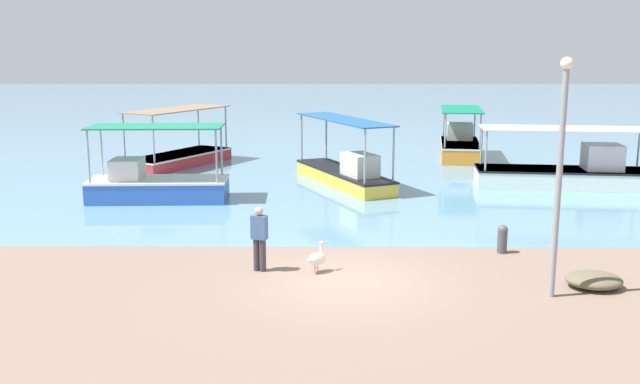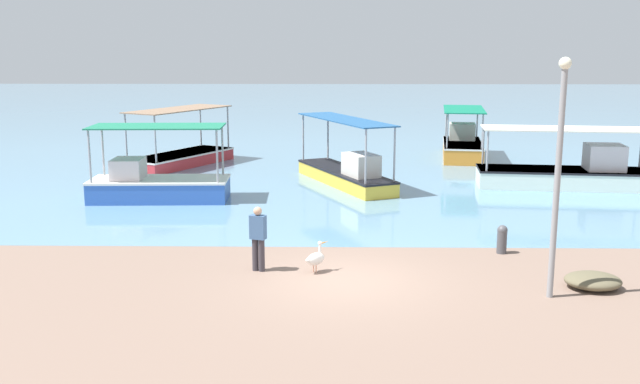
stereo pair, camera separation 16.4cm
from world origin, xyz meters
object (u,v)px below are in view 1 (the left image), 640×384
object	(u,v)px
fishing_boat_far_right	(179,155)
fishing_boat_outer	(568,172)
fishing_boat_far_left	(155,183)
pelican	(317,258)
lamp_post	(560,165)
fishing_boat_center	(460,145)
fishing_boat_near_left	(346,171)
net_pile	(594,280)
fisherman_standing	(259,237)
mooring_bollard	(502,238)

from	to	relation	value
fishing_boat_far_right	fishing_boat_outer	world-z (taller)	fishing_boat_far_right
fishing_boat_far_left	pelican	xyz separation A→B (m)	(6.19, -8.64, -0.27)
fishing_boat_far_right	lamp_post	bearing A→B (deg)	-55.89
fishing_boat_center	fishing_boat_far_left	size ratio (longest dim) A/B	1.04
fishing_boat_near_left	fishing_boat_far_left	xyz separation A→B (m)	(-7.23, -3.02, 0.04)
fishing_boat_far_left	pelican	size ratio (longest dim) A/B	6.49
fishing_boat_outer	pelican	size ratio (longest dim) A/B	8.89
fishing_boat_center	net_pile	distance (m)	20.42
fishing_boat_center	pelican	distance (m)	20.59
fishing_boat_center	lamp_post	world-z (taller)	lamp_post
fishing_boat_outer	net_pile	distance (m)	12.97
fishing_boat_far_right	fisherman_standing	size ratio (longest dim) A/B	3.66
fishing_boat_near_left	mooring_bollard	bearing A→B (deg)	-67.27
lamp_post	fishing_boat_far_left	bearing A→B (deg)	138.29
fishing_boat_far_right	pelican	size ratio (longest dim) A/B	7.73
pelican	lamp_post	bearing A→B (deg)	-17.63
fishing_boat_center	fishing_boat_far_right	xyz separation A→B (m)	(-14.10, -2.73, -0.15)
fishing_boat_near_left	net_pile	bearing A→B (deg)	-66.21
fishing_boat_center	fishing_boat_far_right	distance (m)	14.36
fishing_boat_center	net_pile	size ratio (longest dim) A/B	4.02
fishing_boat_far_left	lamp_post	xyz separation A→B (m)	(11.64, -10.37, 2.44)
fishing_boat_far_right	pelican	world-z (taller)	fishing_boat_far_right
fisherman_standing	net_pile	world-z (taller)	fisherman_standing
fishing_boat_outer	net_pile	xyz separation A→B (m)	(-3.46, -12.49, -0.45)
fishing_boat_outer	lamp_post	world-z (taller)	lamp_post
fishing_boat_center	fishing_boat_far_left	distance (m)	17.08
fishing_boat_near_left	lamp_post	distance (m)	14.32
fishing_boat_center	mooring_bollard	size ratio (longest dim) A/B	6.70
fishing_boat_center	fishing_boat_far_left	bearing A→B (deg)	-141.36
pelican	fishing_boat_far_right	bearing A→B (deg)	112.74
fishing_boat_far_right	fishing_boat_outer	size ratio (longest dim) A/B	0.87
fishing_boat_center	fisherman_standing	size ratio (longest dim) A/B	3.20
net_pile	fishing_boat_far_right	bearing A→B (deg)	127.59
fishing_boat_far_right	net_pile	size ratio (longest dim) A/B	4.60
fishing_boat_far_right	net_pile	bearing A→B (deg)	-52.41
fishing_boat_near_left	fishing_boat_outer	distance (m)	9.09
fishing_boat_far_left	mooring_bollard	world-z (taller)	fishing_boat_far_left
fisherman_standing	fishing_boat_far_right	bearing A→B (deg)	108.38
fishing_boat_near_left	mooring_bollard	distance (m)	10.67
fishing_boat_center	fisherman_standing	world-z (taller)	fishing_boat_center
fishing_boat_far_right	fisherman_standing	world-z (taller)	fishing_boat_far_right
fishing_boat_center	fishing_boat_outer	distance (m)	8.46
fishing_boat_far_left	fishing_boat_center	bearing A→B (deg)	38.64
lamp_post	net_pile	size ratio (longest dim) A/B	4.06
fishing_boat_near_left	pelican	distance (m)	11.71
mooring_bollard	fisherman_standing	distance (m)	6.87
lamp_post	mooring_bollard	size ratio (longest dim) A/B	6.78
fishing_boat_near_left	fisherman_standing	size ratio (longest dim) A/B	3.98
fisherman_standing	net_pile	bearing A→B (deg)	-8.46
mooring_bollard	lamp_post	bearing A→B (deg)	-85.30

